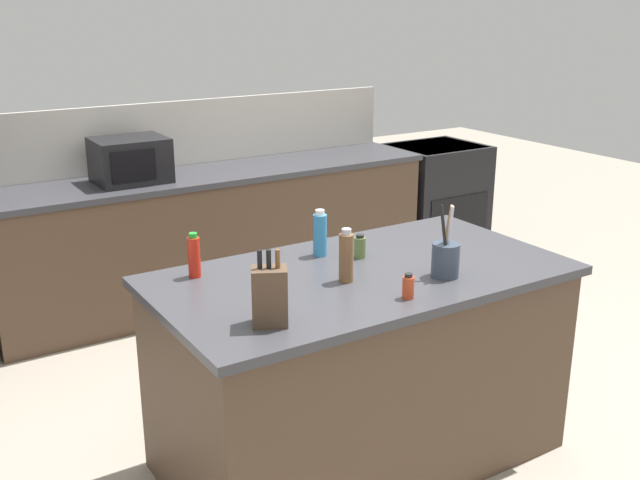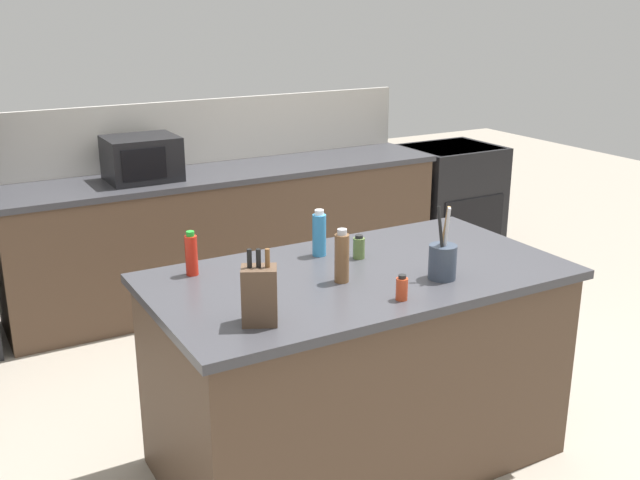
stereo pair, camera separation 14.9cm
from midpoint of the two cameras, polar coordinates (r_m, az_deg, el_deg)
The scene contains 13 objects.
ground_plane at distance 3.73m, azimuth 3.95°, elevation -16.13°, with size 14.00×14.00×0.00m, color gray.
back_counter_run at distance 5.42m, azimuth -6.08°, elevation 0.49°, with size 3.17×0.66×0.94m.
wall_backsplash at distance 5.55m, azimuth -7.64°, elevation 8.24°, with size 3.13×0.03×0.46m, color beige.
kitchen_island at distance 3.49m, azimuth 4.12°, elevation -9.69°, with size 1.84×0.99×0.94m.
range_oven at distance 6.45m, azimuth 10.48°, elevation 3.06°, with size 0.76×0.65×0.92m.
microwave at distance 5.07m, azimuth -12.61°, elevation 6.09°, with size 0.46×0.39×0.29m.
knife_block at distance 2.75m, azimuth -3.09°, elevation -4.20°, with size 0.16×0.15×0.29m.
utensil_crock at distance 3.24m, azimuth 10.63°, elevation -1.54°, with size 0.12×0.12×0.32m.
spice_jar_oregano at distance 3.46m, azimuth 4.22°, elevation -0.58°, with size 0.05×0.05×0.11m.
spice_jar_paprika at distance 3.00m, azimuth 7.68°, elevation -3.67°, with size 0.05×0.05×0.11m.
pepper_grinder at distance 3.15m, azimuth 3.03°, elevation -1.32°, with size 0.06×0.06×0.23m.
dish_soap_bottle at distance 3.47m, azimuth 1.17°, elevation 0.45°, with size 0.06×0.06×0.22m.
hot_sauce_bottle at distance 3.26m, azimuth -8.48°, elevation -1.10°, with size 0.05×0.05×0.20m.
Camera 2 is at (-1.67, -2.60, 2.08)m, focal length 42.00 mm.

